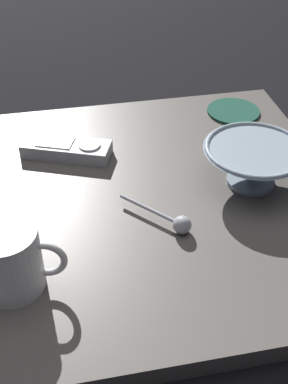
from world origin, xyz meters
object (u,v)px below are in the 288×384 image
teaspoon (177,222)px  drink_coaster (233,111)px  coffee_mug (10,260)px  tv_remote_near (67,149)px  cereal_bowl (253,163)px

teaspoon → drink_coaster: size_ratio=0.95×
coffee_mug → tv_remote_near: coffee_mug is taller
cereal_bowl → drink_coaster: cereal_bowl is taller
cereal_bowl → teaspoon: 0.17m
coffee_mug → drink_coaster: 0.57m
coffee_mug → teaspoon: bearing=105.0°
teaspoon → drink_coaster: (-0.31, 0.20, -0.01)m
cereal_bowl → drink_coaster: 0.23m
cereal_bowl → tv_remote_near: cereal_bowl is taller
coffee_mug → tv_remote_near: (-0.29, 0.09, -0.03)m
coffee_mug → drink_coaster: bearing=131.2°
cereal_bowl → coffee_mug: coffee_mug is taller
cereal_bowl → tv_remote_near: size_ratio=1.01×
coffee_mug → tv_remote_near: 0.31m
cereal_bowl → tv_remote_near: bearing=-115.7°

